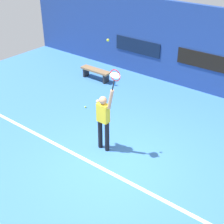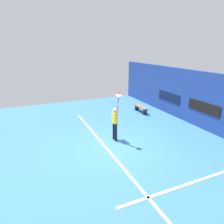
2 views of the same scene
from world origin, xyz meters
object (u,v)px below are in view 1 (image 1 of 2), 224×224
at_px(tennis_ball, 108,40).
at_px(spare_ball, 85,107).
at_px(tennis_player, 103,119).
at_px(tennis_racket, 115,77).
at_px(water_bottle, 115,83).
at_px(court_bench, 96,72).

distance_m(tennis_ball, spare_ball, 4.19).
distance_m(tennis_player, tennis_racket, 1.43).
height_order(tennis_racket, spare_ball, tennis_racket).
xyz_separation_m(tennis_ball, water_bottle, (-2.55, 3.58, -3.14)).
height_order(tennis_player, water_bottle, tennis_player).
bearing_deg(tennis_ball, tennis_player, 177.70).
distance_m(tennis_player, spare_ball, 2.70).
height_order(court_bench, water_bottle, court_bench).
distance_m(tennis_player, tennis_ball, 2.26).
height_order(tennis_racket, tennis_ball, tennis_ball).
xyz_separation_m(court_bench, spare_ball, (1.32, -2.11, -0.30)).
xyz_separation_m(tennis_racket, court_bench, (-3.76, 3.58, -2.04)).
distance_m(water_bottle, spare_ball, 2.14).
height_order(tennis_ball, court_bench, tennis_ball).
bearing_deg(tennis_racket, water_bottle, 127.68).
distance_m(tennis_racket, water_bottle, 5.05).
height_order(tennis_player, spare_ball, tennis_player).
distance_m(tennis_player, court_bench, 4.95).
bearing_deg(spare_ball, tennis_racket, -30.94).
xyz_separation_m(tennis_racket, tennis_ball, (-0.21, -0.00, 0.88)).
xyz_separation_m(water_bottle, spare_ball, (0.32, -2.11, -0.09)).
bearing_deg(water_bottle, court_bench, -180.00).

